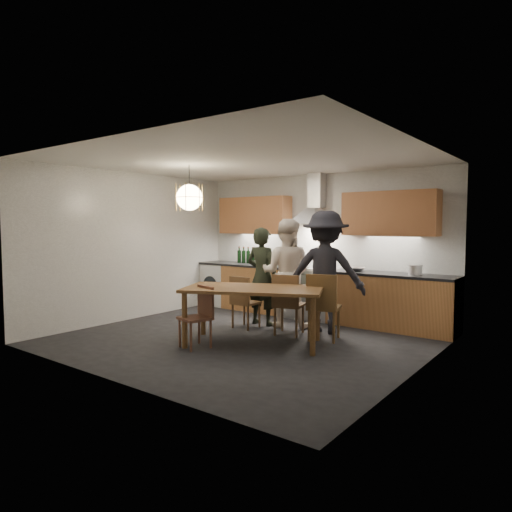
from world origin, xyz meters
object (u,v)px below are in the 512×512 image
Objects in this scene: dining_table at (253,294)px; person_right at (325,272)px; wine_bottles at (253,255)px; chair_back_left at (243,299)px; stock_pot at (415,270)px; chair_front at (200,312)px; mixing_bowl at (357,269)px; person_mid at (286,273)px; person_left at (262,276)px.

person_right is at bearing 44.71° from dining_table.
wine_bottles is (-1.67, 2.19, 0.35)m from dining_table.
chair_back_left is at bearing 111.84° from dining_table.
stock_pot is 0.27× the size of wine_bottles.
dining_table is 10.17× the size of stock_pot.
chair_front is at bearing -128.10° from stock_pot.
mixing_bowl reaches higher than chair_front.
chair_front is 2.09m from person_right.
chair_back_left is at bearing 27.90° from person_mid.
person_left is at bearing -13.67° from person_right.
mixing_bowl is at bearing -177.74° from stock_pot.
person_mid is (-0.25, 1.22, 0.17)m from dining_table.
stock_pot is at bearing 67.16° from chair_front.
dining_table is at bearing 48.48° from person_right.
stock_pot reaches higher than dining_table.
chair_back_left is 0.82m from person_mid.
dining_table is at bearing 135.32° from chair_back_left.
person_right is 2.44× the size of wine_bottles.
chair_front is (-0.50, -0.54, -0.23)m from dining_table.
chair_front is 0.47× the size of person_mid.
person_left reaches higher than dining_table.
chair_back_left is 0.52× the size of person_left.
person_left reaches higher than stock_pot.
person_mid is 0.93× the size of person_right.
mixing_bowl is 0.35× the size of wine_bottles.
person_right reaches higher than person_left.
chair_front is 3.12× the size of mixing_bowl.
person_mid is at bearing -131.07° from chair_back_left.
chair_back_left is at bearing 114.90° from chair_front.
person_mid is at bearing -154.18° from stock_pot.
person_right is (0.71, 0.02, 0.06)m from person_mid.
person_mid reaches higher than stock_pot.
person_left is 7.80× the size of stock_pot.
person_left is at bearing -142.47° from mixing_bowl.
person_left is 1.59m from mixing_bowl.
chair_back_left is at bearing -57.70° from wine_bottles.
stock_pot is at bearing -149.28° from chair_back_left.
stock_pot is (1.57, 2.10, 0.26)m from dining_table.
mixing_bowl reaches higher than dining_table.
person_mid is at bearing -34.24° from wine_bottles.
person_left is at bearing 110.16° from chair_front.
chair_back_left is 0.45× the size of person_right.
chair_back_left is at bearing 5.09° from person_right.
dining_table is at bearing 79.10° from person_mid.
person_left is 6.07× the size of mixing_bowl.
chair_back_left is (-0.71, 0.67, -0.22)m from dining_table.
person_left reaches higher than mixing_bowl.
dining_table is 1.20× the size of person_mid.
chair_front is 3.03m from wine_bottles.
person_left is at bearing 95.46° from dining_table.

